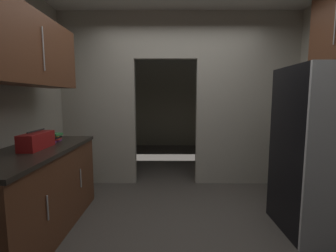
{
  "coord_description": "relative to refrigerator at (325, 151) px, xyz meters",
  "views": [
    {
      "loc": [
        -0.16,
        -2.3,
        1.39
      ],
      "look_at": [
        -0.17,
        0.9,
        1.01
      ],
      "focal_mm": 25.26,
      "sensor_mm": 36.0,
      "label": 1
    }
  ],
  "objects": [
    {
      "name": "book_stack",
      "position": [
        -2.95,
        0.36,
        0.08
      ],
      "size": [
        0.15,
        0.17,
        0.1
      ],
      "color": "#8C3893",
      "rests_on": "lower_cabinet_run"
    },
    {
      "name": "upper_cabinet_counterside",
      "position": [
        -2.97,
        -0.09,
        1.0
      ],
      "size": [
        0.36,
        1.55,
        0.68
      ],
      "color": "brown"
    },
    {
      "name": "boombox",
      "position": [
        -2.94,
        -0.04,
        0.11
      ],
      "size": [
        0.17,
        0.43,
        0.19
      ],
      "color": "maroon",
      "rests_on": "lower_cabinet_run"
    },
    {
      "name": "lower_cabinet_run",
      "position": [
        -2.97,
        -0.09,
        -0.41
      ],
      "size": [
        0.68,
        1.72,
        0.88
      ],
      "color": "brown",
      "rests_on": "ground"
    },
    {
      "name": "adjoining_room_shell",
      "position": [
        -1.44,
        3.57,
        0.5
      ],
      "size": [
        3.73,
        3.16,
        2.71
      ],
      "color": "gray",
      "rests_on": "ground"
    },
    {
      "name": "refrigerator",
      "position": [
        0.0,
        0.0,
        0.0
      ],
      "size": [
        0.83,
        0.77,
        1.71
      ],
      "color": "black",
      "rests_on": "ground"
    },
    {
      "name": "ground",
      "position": [
        -1.44,
        -0.08,
        -0.85
      ],
      "size": [
        20.0,
        20.0,
        0.0
      ],
      "primitive_type": "plane",
      "color": "#47423D"
    },
    {
      "name": "kitchen_partition",
      "position": [
        -1.39,
        1.43,
        0.59
      ],
      "size": [
        3.73,
        0.12,
        2.71
      ],
      "color": "#ADA899",
      "rests_on": "ground"
    }
  ]
}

